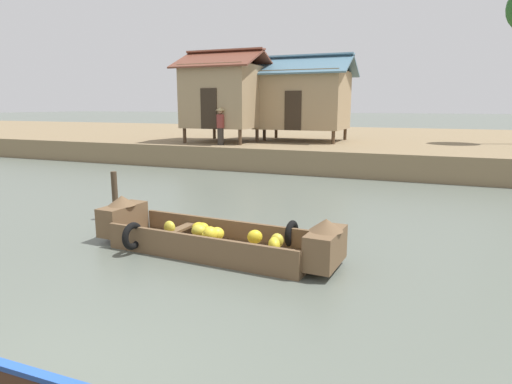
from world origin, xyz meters
name	(u,v)px	position (x,y,z in m)	size (l,w,h in m)	color
ground_plane	(306,201)	(0.00, 10.00, 0.00)	(300.00, 300.00, 0.00)	#596056
riverbank_strip	(374,144)	(0.00, 24.52, 0.49)	(160.00, 20.00, 0.98)	#7F6B4C
banana_boat	(213,237)	(-0.35, 4.93, 0.30)	(4.93, 1.78, 0.90)	brown
stilt_house_left	(225,96)	(-6.18, 17.42, 3.19)	(3.96, 3.90, 4.33)	#4C3826
stilt_house_mid_left	(303,99)	(-2.86, 19.29, 3.03)	(4.85, 3.65, 4.15)	#4C3826
vendor_person	(220,124)	(-5.58, 15.64, 1.90)	(0.44, 0.44, 1.66)	#332D28
mooring_post	(115,196)	(-3.66, 6.20, 0.59)	(0.14, 0.14, 1.18)	#423323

